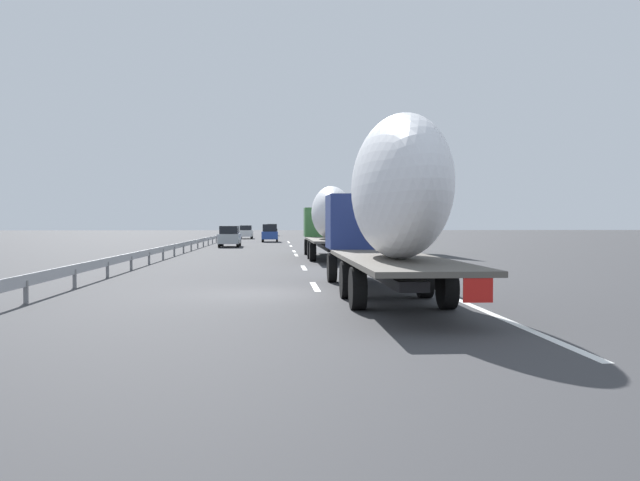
{
  "coord_description": "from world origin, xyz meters",
  "views": [
    {
      "loc": [
        -19.35,
        -0.56,
        2.1
      ],
      "look_at": [
        10.65,
        -2.54,
        1.29
      ],
      "focal_mm": 36.5,
      "sensor_mm": 36.0,
      "label": 1
    }
  ],
  "objects_px": {
    "truck_trailing": "(389,202)",
    "truck_lead": "(329,218)",
    "car_blue_sedan": "(270,233)",
    "road_sign": "(351,222)",
    "car_white_van": "(246,232)",
    "car_black_suv": "(272,230)",
    "car_silver_hatch": "(230,236)"
  },
  "relations": [
    {
      "from": "truck_trailing",
      "to": "truck_lead",
      "type": "bearing_deg",
      "value": -0.0
    },
    {
      "from": "car_blue_sedan",
      "to": "road_sign",
      "type": "relative_size",
      "value": 1.32
    },
    {
      "from": "road_sign",
      "to": "car_blue_sedan",
      "type": "bearing_deg",
      "value": 20.21
    },
    {
      "from": "truck_trailing",
      "to": "car_blue_sedan",
      "type": "distance_m",
      "value": 55.07
    },
    {
      "from": "car_white_van",
      "to": "car_blue_sedan",
      "type": "relative_size",
      "value": 1.1
    },
    {
      "from": "car_white_van",
      "to": "car_black_suv",
      "type": "bearing_deg",
      "value": -9.2
    },
    {
      "from": "truck_lead",
      "to": "car_silver_hatch",
      "type": "bearing_deg",
      "value": 20.31
    },
    {
      "from": "truck_trailing",
      "to": "car_silver_hatch",
      "type": "relative_size",
      "value": 2.89
    },
    {
      "from": "car_white_van",
      "to": "road_sign",
      "type": "bearing_deg",
      "value": -163.03
    },
    {
      "from": "truck_lead",
      "to": "truck_trailing",
      "type": "relative_size",
      "value": 1.0
    },
    {
      "from": "car_white_van",
      "to": "road_sign",
      "type": "height_order",
      "value": "road_sign"
    },
    {
      "from": "car_black_suv",
      "to": "truck_lead",
      "type": "bearing_deg",
      "value": -176.82
    },
    {
      "from": "truck_trailing",
      "to": "road_sign",
      "type": "distance_m",
      "value": 36.15
    },
    {
      "from": "truck_lead",
      "to": "truck_trailing",
      "type": "distance_m",
      "value": 20.48
    },
    {
      "from": "car_silver_hatch",
      "to": "road_sign",
      "type": "relative_size",
      "value": 1.52
    },
    {
      "from": "car_black_suv",
      "to": "road_sign",
      "type": "bearing_deg",
      "value": -172.67
    },
    {
      "from": "truck_lead",
      "to": "car_black_suv",
      "type": "xyz_separation_m",
      "value": [
        69.8,
        3.88,
        -1.4
      ]
    },
    {
      "from": "truck_lead",
      "to": "truck_trailing",
      "type": "height_order",
      "value": "truck_trailing"
    },
    {
      "from": "car_blue_sedan",
      "to": "truck_lead",
      "type": "bearing_deg",
      "value": -173.61
    },
    {
      "from": "truck_lead",
      "to": "car_silver_hatch",
      "type": "xyz_separation_m",
      "value": [
        19.49,
        7.21,
        -1.43
      ]
    },
    {
      "from": "truck_trailing",
      "to": "car_white_van",
      "type": "xyz_separation_m",
      "value": [
        69.78,
        7.2,
        -1.76
      ]
    },
    {
      "from": "car_silver_hatch",
      "to": "truck_lead",
      "type": "bearing_deg",
      "value": -159.69
    },
    {
      "from": "car_blue_sedan",
      "to": "car_black_suv",
      "type": "bearing_deg",
      "value": 0.04
    },
    {
      "from": "truck_trailing",
      "to": "road_sign",
      "type": "height_order",
      "value": "truck_trailing"
    },
    {
      "from": "truck_trailing",
      "to": "car_blue_sedan",
      "type": "bearing_deg",
      "value": 4.02
    },
    {
      "from": "car_white_van",
      "to": "car_silver_hatch",
      "type": "distance_m",
      "value": 29.81
    },
    {
      "from": "truck_trailing",
      "to": "car_blue_sedan",
      "type": "xyz_separation_m",
      "value": [
        54.91,
        3.86,
        -1.7
      ]
    },
    {
      "from": "car_white_van",
      "to": "car_silver_hatch",
      "type": "height_order",
      "value": "car_silver_hatch"
    },
    {
      "from": "truck_lead",
      "to": "road_sign",
      "type": "height_order",
      "value": "truck_lead"
    },
    {
      "from": "road_sign",
      "to": "truck_trailing",
      "type": "bearing_deg",
      "value": 175.08
    },
    {
      "from": "car_blue_sedan",
      "to": "car_silver_hatch",
      "type": "xyz_separation_m",
      "value": [
        -14.94,
        3.36,
        -0.04
      ]
    },
    {
      "from": "car_black_suv",
      "to": "road_sign",
      "type": "relative_size",
      "value": 1.5
    }
  ]
}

